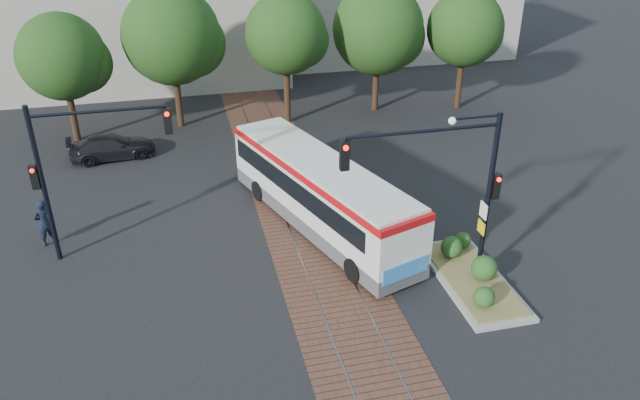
# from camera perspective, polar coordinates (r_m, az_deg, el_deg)

# --- Properties ---
(ground) EXTENTS (120.00, 120.00, 0.00)m
(ground) POSITION_cam_1_polar(r_m,az_deg,el_deg) (22.03, 1.19, -7.71)
(ground) COLOR black
(ground) RESTS_ON ground
(trackbed) EXTENTS (3.60, 40.00, 0.02)m
(trackbed) POSITION_cam_1_polar(r_m,az_deg,el_deg) (25.29, -1.11, -2.55)
(trackbed) COLOR brown
(trackbed) RESTS_ON ground
(tree_row) EXTENTS (26.40, 5.60, 7.67)m
(tree_row) POSITION_cam_1_polar(r_m,az_deg,el_deg) (35.13, -3.77, 14.76)
(tree_row) COLOR #382314
(tree_row) RESTS_ON ground
(warehouses) EXTENTS (40.00, 13.00, 8.00)m
(warehouses) POSITION_cam_1_polar(r_m,az_deg,el_deg) (47.09, -8.69, 16.62)
(warehouses) COLOR #ADA899
(warehouses) RESTS_ON ground
(city_bus) EXTENTS (5.60, 10.88, 2.87)m
(city_bus) POSITION_cam_1_polar(r_m,az_deg,el_deg) (24.68, 0.00, 0.86)
(city_bus) COLOR #4A4A4D
(city_bus) RESTS_ON ground
(traffic_island) EXTENTS (2.20, 5.20, 1.13)m
(traffic_island) POSITION_cam_1_polar(r_m,az_deg,el_deg) (22.69, 13.72, -6.44)
(traffic_island) COLOR gray
(traffic_island) RESTS_ON ground
(signal_pole_main) EXTENTS (5.49, 0.46, 6.00)m
(signal_pole_main) POSITION_cam_1_polar(r_m,az_deg,el_deg) (20.48, 12.41, 2.16)
(signal_pole_main) COLOR black
(signal_pole_main) RESTS_ON ground
(signal_pole_left) EXTENTS (4.99, 0.34, 6.00)m
(signal_pole_left) POSITION_cam_1_polar(r_m,az_deg,el_deg) (23.40, -21.66, 3.32)
(signal_pole_left) COLOR black
(signal_pole_left) RESTS_ON ground
(officer) EXTENTS (0.83, 0.75, 1.91)m
(officer) POSITION_cam_1_polar(r_m,az_deg,el_deg) (25.97, -23.91, -1.91)
(officer) COLOR black
(officer) RESTS_ON ground
(parked_car) EXTENTS (4.35, 2.23, 1.21)m
(parked_car) POSITION_cam_1_polar(r_m,az_deg,el_deg) (32.91, -18.52, 4.63)
(parked_car) COLOR black
(parked_car) RESTS_ON ground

